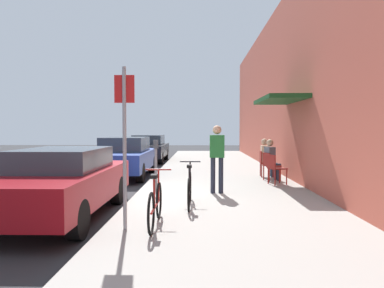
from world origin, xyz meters
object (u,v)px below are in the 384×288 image
(bicycle_0, at_px, (155,205))
(parked_car_1, at_px, (125,157))
(parking_meter, at_px, (156,161))
(street_sign, at_px, (125,135))
(cafe_chair_2, at_px, (264,162))
(parked_car_2, at_px, (149,148))
(cafe_chair_1, at_px, (270,164))
(seated_patron_1, at_px, (271,158))
(pedestrian_standing, at_px, (217,153))
(seated_patron_2, at_px, (266,156))
(cafe_chair_0, at_px, (275,167))
(parked_car_0, at_px, (61,182))
(bicycle_1, at_px, (190,189))

(bicycle_0, bearing_deg, parked_car_1, 105.53)
(parking_meter, bearing_deg, street_sign, -90.77)
(parked_car_1, relative_size, cafe_chair_2, 5.06)
(parked_car_2, height_order, parking_meter, parking_meter)
(cafe_chair_1, xyz_separation_m, cafe_chair_2, (-0.00, 0.93, 0.00))
(seated_patron_1, bearing_deg, pedestrian_standing, -128.27)
(seated_patron_1, height_order, seated_patron_2, same)
(parking_meter, height_order, seated_patron_2, parking_meter)
(bicycle_0, height_order, seated_patron_2, seated_patron_2)
(parked_car_1, distance_m, bicycle_0, 7.34)
(parked_car_1, relative_size, parked_car_2, 1.00)
(seated_patron_2, bearing_deg, cafe_chair_0, -91.85)
(seated_patron_2, bearing_deg, street_sign, -117.77)
(street_sign, bearing_deg, seated_patron_1, 58.53)
(bicycle_0, xyz_separation_m, seated_patron_1, (2.98, 5.42, 0.34))
(parked_car_2, height_order, cafe_chair_2, parked_car_2)
(parked_car_0, distance_m, street_sign, 2.13)
(parked_car_1, distance_m, cafe_chair_1, 5.16)
(parking_meter, bearing_deg, bicycle_1, -64.02)
(parked_car_1, relative_size, bicycle_0, 2.57)
(street_sign, height_order, seated_patron_1, street_sign)
(bicycle_1, bearing_deg, seated_patron_2, 62.67)
(seated_patron_1, bearing_deg, parked_car_2, 122.51)
(bicycle_0, distance_m, cafe_chair_2, 6.98)
(street_sign, distance_m, seated_patron_2, 7.43)
(parking_meter, distance_m, cafe_chair_0, 3.52)
(seated_patron_1, distance_m, cafe_chair_2, 0.93)
(parked_car_0, height_order, parking_meter, parking_meter)
(parked_car_1, bearing_deg, parking_meter, -66.45)
(cafe_chair_1, xyz_separation_m, pedestrian_standing, (-1.75, -2.28, 0.50))
(bicycle_0, distance_m, bicycle_1, 1.67)
(seated_patron_1, bearing_deg, parked_car_1, 161.57)
(bicycle_0, height_order, pedestrian_standing, pedestrian_standing)
(cafe_chair_2, xyz_separation_m, pedestrian_standing, (-1.75, -3.21, 0.50))
(bicycle_1, xyz_separation_m, cafe_chair_2, (2.39, 4.75, 0.14))
(parked_car_0, bearing_deg, pedestrian_standing, 34.25)
(parking_meter, xyz_separation_m, cafe_chair_2, (3.33, 2.82, -0.26))
(bicycle_0, bearing_deg, pedestrian_standing, 69.56)
(parked_car_1, xyz_separation_m, seated_patron_2, (4.94, -0.74, 0.08))
(parking_meter, height_order, cafe_chair_2, parking_meter)
(cafe_chair_0, bearing_deg, seated_patron_1, 86.05)
(street_sign, bearing_deg, parked_car_1, 101.66)
(bicycle_1, distance_m, cafe_chair_2, 5.32)
(bicycle_1, height_order, cafe_chair_2, bicycle_1)
(parked_car_2, bearing_deg, cafe_chair_1, -57.85)
(parking_meter, xyz_separation_m, cafe_chair_1, (3.33, 1.89, -0.26))
(pedestrian_standing, bearing_deg, seated_patron_2, 60.55)
(parked_car_2, xyz_separation_m, bicycle_0, (1.96, -13.17, -0.25))
(street_sign, relative_size, bicycle_0, 1.52)
(cafe_chair_0, relative_size, cafe_chair_1, 1.00)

